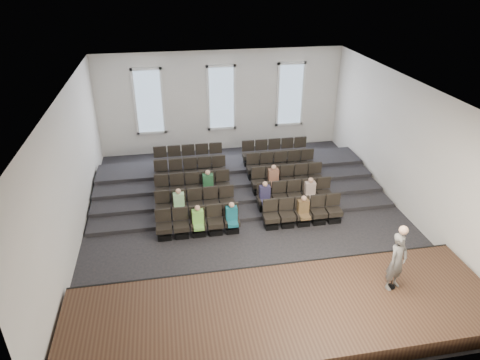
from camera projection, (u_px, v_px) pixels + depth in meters
name	position (u px, v px, depth m)	size (l,w,h in m)	color
ground	(248.00, 220.00, 16.11)	(14.00, 14.00, 0.00)	black
ceiling	(250.00, 90.00, 13.81)	(12.00, 14.00, 0.02)	white
wall_back	(221.00, 102.00, 21.10)	(12.00, 0.04, 5.00)	silver
wall_front	(315.00, 300.00, 8.83)	(12.00, 0.04, 5.00)	silver
wall_left	(69.00, 174.00, 14.02)	(0.04, 14.00, 5.00)	silver
wall_right	(407.00, 148.00, 15.90)	(0.04, 14.00, 5.00)	silver
stage	(285.00, 314.00, 11.54)	(11.80, 3.60, 0.50)	#402B1B
stage_lip	(269.00, 272.00, 13.09)	(11.80, 0.06, 0.52)	black
risers	(234.00, 178.00, 18.79)	(11.80, 4.80, 0.60)	black
seating_rows	(241.00, 186.00, 17.15)	(6.80, 4.70, 1.67)	black
windows	(221.00, 98.00, 20.95)	(8.44, 0.10, 3.24)	white
audience	(247.00, 198.00, 16.02)	(5.45, 2.64, 1.10)	#78C64F
speaker	(397.00, 262.00, 11.72)	(0.64, 0.42, 1.77)	#5D5B58
mic_stand	(393.00, 274.00, 11.92)	(0.25, 0.25, 1.49)	black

